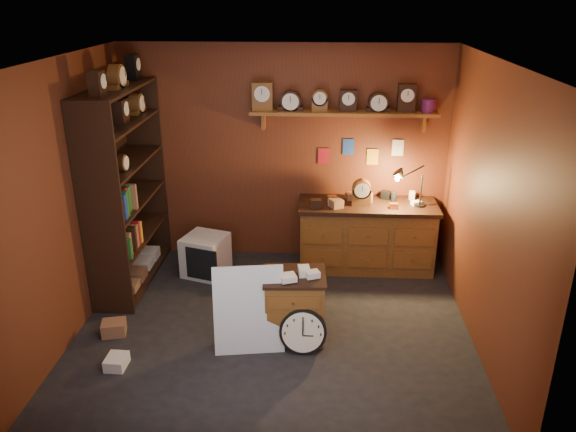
% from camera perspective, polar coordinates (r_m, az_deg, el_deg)
% --- Properties ---
extents(floor, '(4.00, 4.00, 0.00)m').
position_cam_1_polar(floor, '(5.93, -1.43, -11.36)').
color(floor, black).
rests_on(floor, ground).
extents(room_shell, '(4.02, 3.62, 2.71)m').
position_cam_1_polar(room_shell, '(5.29, -1.02, 5.07)').
color(room_shell, '#612C17').
rests_on(room_shell, ground).
extents(shelving_unit, '(0.47, 1.60, 2.58)m').
position_cam_1_polar(shelving_unit, '(6.63, -16.47, 3.46)').
color(shelving_unit, black).
rests_on(shelving_unit, ground).
extents(workbench, '(1.68, 0.66, 1.36)m').
position_cam_1_polar(workbench, '(7.01, 7.99, -1.64)').
color(workbench, brown).
rests_on(workbench, ground).
extents(low_cabinet, '(0.63, 0.54, 0.78)m').
position_cam_1_polar(low_cabinet, '(5.62, 0.67, -8.82)').
color(low_cabinet, brown).
rests_on(low_cabinet, ground).
extents(big_round_clock, '(0.46, 0.16, 0.46)m').
position_cam_1_polar(big_round_clock, '(5.48, 1.53, -11.65)').
color(big_round_clock, black).
rests_on(big_round_clock, ground).
extents(white_panel, '(0.69, 0.28, 0.88)m').
position_cam_1_polar(white_panel, '(5.65, -3.89, -13.27)').
color(white_panel, silver).
rests_on(white_panel, ground).
extents(mini_fridge, '(0.60, 0.62, 0.50)m').
position_cam_1_polar(mini_fridge, '(6.94, -8.38, -3.97)').
color(mini_fridge, silver).
rests_on(mini_fridge, ground).
extents(floor_box_a, '(0.27, 0.24, 0.14)m').
position_cam_1_polar(floor_box_a, '(6.07, -17.27, -10.80)').
color(floor_box_a, '#926140').
rests_on(floor_box_a, ground).
extents(floor_box_b, '(0.19, 0.22, 0.11)m').
position_cam_1_polar(floor_box_b, '(5.61, -17.02, -13.98)').
color(floor_box_b, white).
rests_on(floor_box_b, ground).
extents(floor_box_c, '(0.31, 0.28, 0.20)m').
position_cam_1_polar(floor_box_c, '(6.64, -4.73, -6.50)').
color(floor_box_c, '#926140').
rests_on(floor_box_c, ground).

